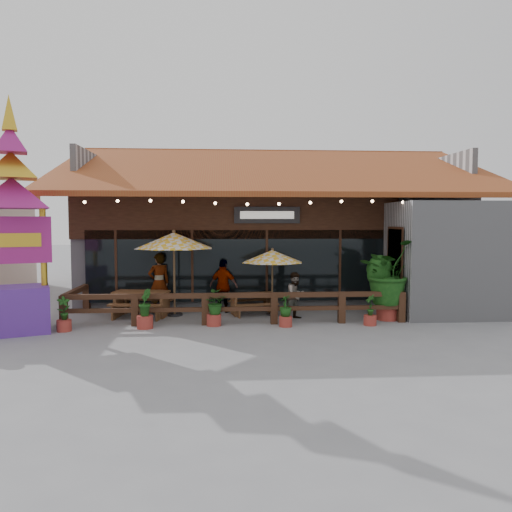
{
  "coord_description": "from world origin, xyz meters",
  "views": [
    {
      "loc": [
        -2.02,
        -14.82,
        2.99
      ],
      "look_at": [
        -0.89,
        1.5,
        1.85
      ],
      "focal_mm": 35.0,
      "sensor_mm": 36.0,
      "label": 1
    }
  ],
  "objects": [
    {
      "name": "ground",
      "position": [
        0.0,
        0.0,
        0.0
      ],
      "size": [
        100.0,
        100.0,
        0.0
      ],
      "primitive_type": "plane",
      "color": "gray",
      "rests_on": "ground"
    },
    {
      "name": "restaurant_building",
      "position": [
        0.26,
        6.61,
        2.21
      ],
      "size": [
        15.5,
        14.73,
        6.09
      ],
      "color": "#9D9DA1",
      "rests_on": "ground"
    },
    {
      "name": "patio_railing",
      "position": [
        -2.25,
        -0.27,
        0.61
      ],
      "size": [
        10.0,
        2.6,
        0.92
      ],
      "color": "#422617",
      "rests_on": "ground"
    },
    {
      "name": "umbrella_left",
      "position": [
        -3.52,
        0.99,
        2.38
      ],
      "size": [
        3.39,
        3.39,
        2.73
      ],
      "color": "brown",
      "rests_on": "ground"
    },
    {
      "name": "umbrella_right",
      "position": [
        -0.41,
        0.88,
        1.87
      ],
      "size": [
        2.44,
        2.44,
        2.15
      ],
      "color": "brown",
      "rests_on": "ground"
    },
    {
      "name": "picnic_table_left",
      "position": [
        -4.53,
        0.86,
        0.54
      ],
      "size": [
        1.9,
        1.71,
        0.81
      ],
      "color": "brown",
      "rests_on": "ground"
    },
    {
      "name": "picnic_table_right",
      "position": [
        -1.03,
        1.04,
        0.46
      ],
      "size": [
        1.63,
        1.48,
        0.68
      ],
      "color": "brown",
      "rests_on": "ground"
    },
    {
      "name": "thai_sign_tower",
      "position": [
        -7.53,
        -1.19,
        3.57
      ],
      "size": [
        3.22,
        3.22,
        6.76
      ],
      "color": "#592997",
      "rests_on": "ground"
    },
    {
      "name": "tropical_plant",
      "position": [
        3.01,
        -0.12,
        1.4
      ],
      "size": [
        2.33,
        2.27,
        2.45
      ],
      "color": "maroon",
      "rests_on": "ground"
    },
    {
      "name": "diner_a",
      "position": [
        -4.07,
        1.58,
        0.98
      ],
      "size": [
        0.85,
        0.73,
        1.96
      ],
      "primitive_type": "imported",
      "rotation": [
        0.0,
        0.0,
        3.58
      ],
      "color": "#3D2213",
      "rests_on": "ground"
    },
    {
      "name": "diner_b",
      "position": [
        0.24,
        0.17,
        0.72
      ],
      "size": [
        0.88,
        0.83,
        1.44
      ],
      "primitive_type": "imported",
      "rotation": [
        0.0,
        0.0,
        0.54
      ],
      "color": "#3D2213",
      "rests_on": "ground"
    },
    {
      "name": "diner_c",
      "position": [
        -1.96,
        1.47,
        0.87
      ],
      "size": [
        1.1,
        0.87,
        1.74
      ],
      "primitive_type": "imported",
      "rotation": [
        0.0,
        0.0,
        2.63
      ],
      "color": "#3D2213",
      "rests_on": "ground"
    },
    {
      "name": "planter_a",
      "position": [
        -6.31,
        -1.08,
        0.4
      ],
      "size": [
        0.41,
        0.39,
        0.96
      ],
      "color": "maroon",
      "rests_on": "ground"
    },
    {
      "name": "planter_b",
      "position": [
        -4.17,
        -0.87,
        0.5
      ],
      "size": [
        0.45,
        0.45,
        1.1
      ],
      "color": "maroon",
      "rests_on": "ground"
    },
    {
      "name": "planter_c",
      "position": [
        -2.25,
        -0.65,
        0.57
      ],
      "size": [
        0.82,
        0.8,
        1.02
      ],
      "color": "maroon",
      "rests_on": "ground"
    },
    {
      "name": "planter_d",
      "position": [
        -0.21,
        -0.91,
        0.44
      ],
      "size": [
        0.48,
        0.48,
        0.91
      ],
      "color": "maroon",
      "rests_on": "ground"
    },
    {
      "name": "planter_e",
      "position": [
        2.24,
        -0.9,
        0.38
      ],
      "size": [
        0.37,
        0.37,
        0.9
      ],
      "color": "maroon",
      "rests_on": "ground"
    }
  ]
}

